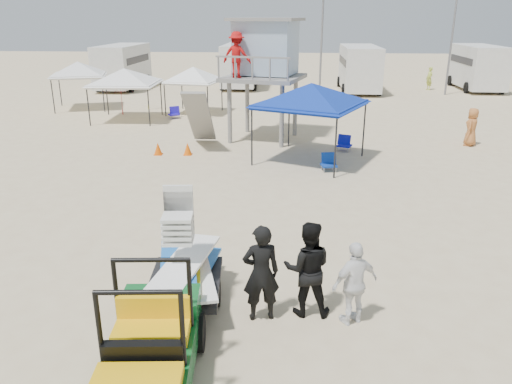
# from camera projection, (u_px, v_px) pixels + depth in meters

# --- Properties ---
(ground) EXTENTS (140.00, 140.00, 0.00)m
(ground) POSITION_uv_depth(u_px,v_px,m) (218.00, 304.00, 9.84)
(ground) COLOR beige
(ground) RESTS_ON ground
(utility_cart) EXTENTS (1.50, 2.66, 1.94)m
(utility_cart) POSITION_uv_depth(u_px,v_px,m) (148.00, 339.00, 7.30)
(utility_cart) COLOR #0C531F
(utility_cart) RESTS_ON ground
(surf_trailer) EXTENTS (1.54, 2.58, 2.15)m
(surf_trailer) POSITION_uv_depth(u_px,v_px,m) (183.00, 265.00, 9.51)
(surf_trailer) COLOR black
(surf_trailer) RESTS_ON ground
(man_left) EXTENTS (0.78, 0.60, 1.89)m
(man_left) POSITION_uv_depth(u_px,v_px,m) (261.00, 273.00, 9.09)
(man_left) COLOR black
(man_left) RESTS_ON ground
(man_mid) EXTENTS (0.92, 0.72, 1.87)m
(man_mid) POSITION_uv_depth(u_px,v_px,m) (308.00, 269.00, 9.26)
(man_mid) COLOR black
(man_mid) RESTS_ON ground
(man_right) EXTENTS (1.02, 0.81, 1.62)m
(man_right) POSITION_uv_depth(u_px,v_px,m) (355.00, 283.00, 9.00)
(man_right) COLOR white
(man_right) RESTS_ON ground
(lifeguard_tower) EXTENTS (3.88, 3.88, 5.16)m
(lifeguard_tower) POSITION_uv_depth(u_px,v_px,m) (262.00, 52.00, 21.80)
(lifeguard_tower) COLOR gray
(lifeguard_tower) RESTS_ON ground
(canopy_blue) EXTENTS (4.54, 4.54, 3.40)m
(canopy_blue) POSITION_uv_depth(u_px,v_px,m) (311.00, 87.00, 18.61)
(canopy_blue) COLOR black
(canopy_blue) RESTS_ON ground
(canopy_white_a) EXTENTS (3.43, 3.43, 3.15)m
(canopy_white_a) POSITION_uv_depth(u_px,v_px,m) (124.00, 71.00, 26.24)
(canopy_white_a) COLOR black
(canopy_white_a) RESTS_ON ground
(canopy_white_b) EXTENTS (3.68, 3.68, 3.19)m
(canopy_white_b) POSITION_uv_depth(u_px,v_px,m) (78.00, 64.00, 29.57)
(canopy_white_b) COLOR black
(canopy_white_b) RESTS_ON ground
(canopy_white_c) EXTENTS (3.09, 3.09, 3.04)m
(canopy_white_c) POSITION_uv_depth(u_px,v_px,m) (193.00, 69.00, 28.15)
(canopy_white_c) COLOR black
(canopy_white_c) RESTS_ON ground
(umbrella_a) EXTENTS (1.90, 1.93, 1.66)m
(umbrella_a) POSITION_uv_depth(u_px,v_px,m) (122.00, 100.00, 28.23)
(umbrella_a) COLOR #B21313
(umbrella_a) RESTS_ON ground
(umbrella_b) EXTENTS (2.14, 2.17, 1.68)m
(umbrella_b) POSITION_uv_depth(u_px,v_px,m) (148.00, 96.00, 29.80)
(umbrella_b) COLOR yellow
(umbrella_b) RESTS_ON ground
(cone_near) EXTENTS (0.34, 0.34, 0.50)m
(cone_near) POSITION_uv_depth(u_px,v_px,m) (158.00, 149.00, 20.29)
(cone_near) COLOR #E65407
(cone_near) RESTS_ON ground
(cone_far) EXTENTS (0.34, 0.34, 0.50)m
(cone_far) POSITION_uv_depth(u_px,v_px,m) (188.00, 149.00, 20.27)
(cone_far) COLOR #F15B07
(cone_far) RESTS_ON ground
(beach_chair_a) EXTENTS (0.72, 0.80, 0.64)m
(beach_chair_a) POSITION_uv_depth(u_px,v_px,m) (174.00, 112.00, 27.51)
(beach_chair_a) COLOR #1E10B4
(beach_chair_a) RESTS_ON ground
(beach_chair_b) EXTENTS (0.62, 0.67, 0.64)m
(beach_chair_b) POSITION_uv_depth(u_px,v_px,m) (329.00, 162.00, 18.23)
(beach_chair_b) COLOR navy
(beach_chair_b) RESTS_ON ground
(beach_chair_c) EXTENTS (0.69, 0.75, 0.64)m
(beach_chair_c) POSITION_uv_depth(u_px,v_px,m) (344.00, 143.00, 20.96)
(beach_chair_c) COLOR #1018B0
(beach_chair_c) RESTS_ON ground
(rv_far_left) EXTENTS (2.64, 6.80, 3.25)m
(rv_far_left) POSITION_uv_depth(u_px,v_px,m) (123.00, 64.00, 38.33)
(rv_far_left) COLOR silver
(rv_far_left) RESTS_ON ground
(rv_mid_left) EXTENTS (2.65, 6.50, 3.25)m
(rv_mid_left) POSITION_uv_depth(u_px,v_px,m) (241.00, 64.00, 39.05)
(rv_mid_left) COLOR silver
(rv_mid_left) RESTS_ON ground
(rv_mid_right) EXTENTS (2.64, 7.00, 3.25)m
(rv_mid_right) POSITION_uv_depth(u_px,v_px,m) (359.00, 66.00, 36.95)
(rv_mid_right) COLOR silver
(rv_mid_right) RESTS_ON ground
(rv_far_right) EXTENTS (2.64, 6.60, 3.25)m
(rv_far_right) POSITION_uv_depth(u_px,v_px,m) (478.00, 65.00, 37.67)
(rv_far_right) COLOR silver
(rv_far_right) RESTS_ON ground
(light_pole_left) EXTENTS (0.14, 0.14, 8.00)m
(light_pole_left) POSITION_uv_depth(u_px,v_px,m) (322.00, 37.00, 33.63)
(light_pole_left) COLOR slate
(light_pole_left) RESTS_ON ground
(light_pole_right) EXTENTS (0.14, 0.14, 8.00)m
(light_pole_right) POSITION_uv_depth(u_px,v_px,m) (452.00, 36.00, 34.35)
(light_pole_right) COLOR slate
(light_pole_right) RESTS_ON ground
(distant_beachgoers) EXTENTS (3.14, 18.35, 1.71)m
(distant_beachgoers) POSITION_uv_depth(u_px,v_px,m) (449.00, 102.00, 27.80)
(distant_beachgoers) COLOR #B96B34
(distant_beachgoers) RESTS_ON ground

